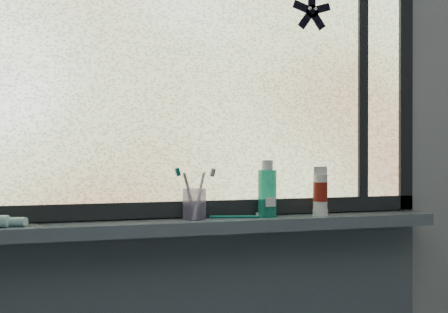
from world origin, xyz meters
name	(u,v)px	position (x,y,z in m)	size (l,w,h in m)	color
wall_back	(196,147)	(0.00, 1.30, 1.25)	(3.00, 0.01, 2.50)	#9EA3A8
windowsill	(202,226)	(0.00, 1.23, 1.00)	(1.62, 0.14, 0.04)	#4C5A65
window_pane	(198,61)	(0.00, 1.28, 1.53)	(1.50, 0.01, 1.00)	silver
frame_bottom	(198,208)	(0.00, 1.28, 1.05)	(1.60, 0.03, 0.05)	black
frame_right	(404,72)	(0.78, 1.28, 1.53)	(0.05, 0.03, 1.10)	black
frame_mullion	(362,69)	(0.60, 1.28, 1.53)	(0.04, 0.03, 1.00)	black
starfish_sticker	(312,11)	(0.40, 1.27, 1.72)	(0.15, 0.02, 0.15)	black
toothpaste_tube	(5,221)	(-0.57, 1.21, 1.04)	(0.20, 0.04, 0.04)	white
toothbrush_cup	(194,204)	(-0.02, 1.23, 1.07)	(0.07, 0.07, 0.10)	#B2A4D9
toothbrush_lying	(234,216)	(0.11, 1.23, 1.03)	(0.20, 0.02, 0.01)	#0C6D5E
mouthwash_bottle	(267,188)	(0.22, 1.24, 1.11)	(0.06, 0.06, 0.15)	#21AD90
cream_tube	(320,189)	(0.41, 1.22, 1.11)	(0.05, 0.05, 0.12)	silver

